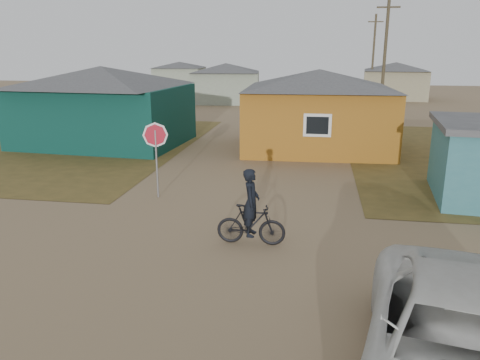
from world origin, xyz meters
The scene contains 12 objects.
ground centered at (0.00, 0.00, 0.00)m, with size 120.00×120.00×0.00m, color #846B4C.
grass_nw centered at (-14.00, 13.00, 0.01)m, with size 20.00×18.00×0.00m, color brown.
house_teal centered at (-8.50, 13.50, 2.05)m, with size 8.93×7.08×4.00m.
house_yellow centered at (2.50, 14.00, 2.00)m, with size 7.72×6.76×3.90m.
house_pale_west centered at (-6.00, 34.00, 1.86)m, with size 7.04×6.15×3.60m.
house_beige_east centered at (10.00, 40.00, 1.86)m, with size 6.95×6.05×3.60m.
house_pale_north centered at (-14.00, 46.00, 1.75)m, with size 6.28×5.81×3.40m.
utility_pole_near centered at (6.50, 22.00, 4.14)m, with size 1.40×0.20×8.00m.
utility_pole_far centered at (7.50, 38.00, 4.14)m, with size 1.40×0.20×8.00m.
stop_sign centered at (-2.72, 5.03, 1.86)m, with size 0.83×0.14×2.54m.
cyclist centered at (0.93, 1.63, 0.72)m, with size 1.76×0.63×1.98m.
vehicle centered at (4.60, -3.45, 0.83)m, with size 2.75×5.97×1.66m, color silver.
Camera 1 is at (2.46, -9.39, 4.82)m, focal length 35.00 mm.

